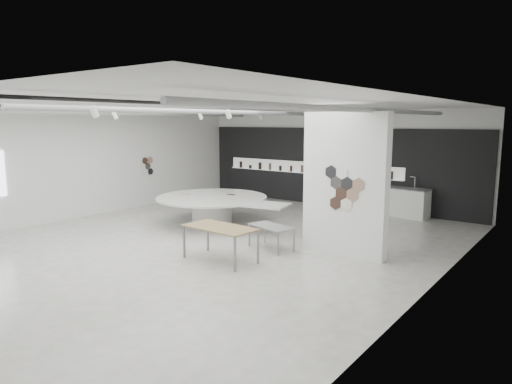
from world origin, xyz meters
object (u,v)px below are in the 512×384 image
Objects in this scene: display_island at (214,206)px; kitchen_counter at (403,202)px; sample_table_wood at (220,229)px; partition_column at (345,185)px; sample_table_stone at (271,228)px.

display_island is 2.72× the size of kitchen_counter.
sample_table_wood is 8.02m from kitchen_counter.
display_island is (-4.97, 0.59, -1.20)m from partition_column.
sample_table_stone is at bearing 75.04° from sample_table_wood.
sample_table_stone is (-1.74, -0.72, -1.22)m from partition_column.
sample_table_stone is at bearing -33.78° from display_island.
partition_column reaches higher than sample_table_stone.
sample_table_wood is (-2.16, -2.28, -1.01)m from partition_column.
sample_table_wood reaches higher than sample_table_stone.
partition_column is 0.70× the size of display_island.
sample_table_wood is at bearing -57.28° from display_island.
kitchen_counter is at bearing 78.20° from sample_table_stone.
partition_column reaches higher than display_island.
sample_table_stone is at bearing -157.61° from partition_column.
display_island is at bearing 158.03° from sample_table_stone.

